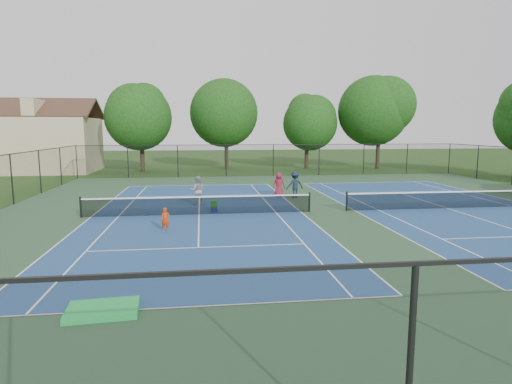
{
  "coord_description": "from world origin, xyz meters",
  "views": [
    {
      "loc": [
        -6.83,
        -22.28,
        4.47
      ],
      "look_at": [
        -4.1,
        -1.0,
        1.3
      ],
      "focal_mm": 30.0,
      "sensor_mm": 36.0,
      "label": 1
    }
  ],
  "objects": [
    {
      "name": "ground",
      "position": [
        0.0,
        0.0,
        0.0
      ],
      "size": [
        140.0,
        140.0,
        0.0
      ],
      "primitive_type": "plane",
      "color": "#234716",
      "rests_on": "ground"
    },
    {
      "name": "court_pad",
      "position": [
        0.0,
        0.0,
        0.0
      ],
      "size": [
        36.0,
        36.0,
        0.01
      ],
      "primitive_type": "cube",
      "color": "#2C4F30",
      "rests_on": "ground"
    },
    {
      "name": "tennis_court_left",
      "position": [
        -7.0,
        0.0,
        0.1
      ],
      "size": [
        12.0,
        23.83,
        1.07
      ],
      "color": "navy",
      "rests_on": "ground"
    },
    {
      "name": "tennis_court_right",
      "position": [
        7.0,
        0.0,
        0.1
      ],
      "size": [
        12.0,
        23.83,
        1.07
      ],
      "color": "navy",
      "rests_on": "ground"
    },
    {
      "name": "perimeter_fence",
      "position": [
        0.0,
        0.0,
        1.6
      ],
      "size": [
        36.08,
        36.08,
        3.02
      ],
      "color": "black",
      "rests_on": "ground"
    },
    {
      "name": "tree_back_a",
      "position": [
        -13.0,
        24.0,
        6.04
      ],
      "size": [
        6.8,
        6.8,
        9.15
      ],
      "color": "#2D2116",
      "rests_on": "ground"
    },
    {
      "name": "tree_back_b",
      "position": [
        -4.0,
        26.0,
        6.6
      ],
      "size": [
        7.6,
        7.6,
        10.03
      ],
      "color": "#2D2116",
      "rests_on": "ground"
    },
    {
      "name": "tree_back_c",
      "position": [
        5.0,
        25.0,
        5.48
      ],
      "size": [
        6.0,
        6.0,
        8.4
      ],
      "color": "#2D2116",
      "rests_on": "ground"
    },
    {
      "name": "tree_back_d",
      "position": [
        13.0,
        24.0,
        6.82
      ],
      "size": [
        7.8,
        7.8,
        10.37
      ],
      "color": "#2D2116",
      "rests_on": "ground"
    },
    {
      "name": "clapboard_house",
      "position": [
        -23.0,
        25.0,
        3.09
      ],
      "size": [
        10.8,
        8.1,
        7.65
      ],
      "color": "tan",
      "rests_on": "ground"
    },
    {
      "name": "child_player",
      "position": [
        -8.44,
        -3.54,
        0.53
      ],
      "size": [
        0.39,
        0.26,
        1.05
      ],
      "primitive_type": "imported",
      "rotation": [
        0.0,
        0.0,
        -0.03
      ],
      "color": "red",
      "rests_on": "ground"
    },
    {
      "name": "instructor",
      "position": [
        -7.09,
        2.97,
        0.86
      ],
      "size": [
        0.86,
        0.68,
        1.72
      ],
      "primitive_type": "imported",
      "rotation": [
        0.0,
        0.0,
        3.17
      ],
      "color": "gray",
      "rests_on": "ground"
    },
    {
      "name": "bystander_b",
      "position": [
        -0.81,
        4.76,
        0.88
      ],
      "size": [
        1.2,
        0.79,
        1.75
      ],
      "primitive_type": "imported",
      "rotation": [
        0.0,
        0.0,
        3.27
      ],
      "color": "#162131",
      "rests_on": "ground"
    },
    {
      "name": "bystander_c",
      "position": [
        -1.75,
        5.37,
        0.81
      ],
      "size": [
        0.87,
        0.66,
        1.62
      ],
      "primitive_type": "imported",
      "rotation": [
        0.0,
        0.0,
        2.95
      ],
      "color": "maroon",
      "rests_on": "ground"
    },
    {
      "name": "ball_crate",
      "position": [
        -6.19,
        0.63,
        0.14
      ],
      "size": [
        0.36,
        0.32,
        0.27
      ],
      "primitive_type": "cube",
      "rotation": [
        0.0,
        0.0,
        0.02
      ],
      "color": "navy",
      "rests_on": "ground"
    },
    {
      "name": "ball_hopper",
      "position": [
        -6.19,
        0.63,
        0.46
      ],
      "size": [
        0.34,
        0.28,
        0.37
      ],
      "primitive_type": "cube",
      "rotation": [
        0.0,
        0.0,
        -0.01
      ],
      "color": "green",
      "rests_on": "ball_crate"
    },
    {
      "name": "green_tarp",
      "position": [
        -9.29,
        -11.97,
        0.09
      ],
      "size": [
        1.78,
        1.26,
        0.16
      ],
      "primitive_type": "cube",
      "rotation": [
        0.0,
        0.0,
        0.08
      ],
      "color": "green",
      "rests_on": "ground"
    }
  ]
}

